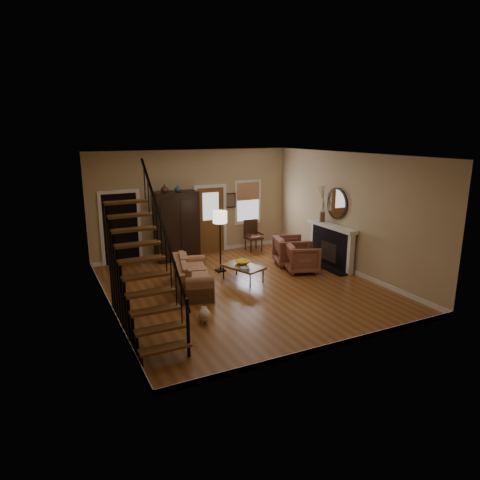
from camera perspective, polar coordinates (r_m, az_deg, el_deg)
name	(u,v)px	position (r m, az deg, el deg)	size (l,w,h in m)	color
room	(202,219)	(11.83, -5.15, 2.86)	(7.00, 7.33, 3.30)	brown
staircase	(143,253)	(8.28, -12.83, -1.76)	(0.94, 2.80, 3.20)	brown
fireplace	(332,242)	(12.66, 12.20, -0.22)	(0.33, 1.95, 2.30)	black
armoire	(177,226)	(13.12, -8.46, 1.86)	(1.30, 0.60, 2.10)	black
vase_a	(165,188)	(12.72, -10.02, 6.79)	(0.24, 0.24, 0.25)	#4C2619
vase_b	(178,188)	(12.84, -8.30, 6.84)	(0.20, 0.20, 0.21)	#334C60
sofa	(192,276)	(10.66, -6.40, -4.81)	(0.85, 1.96, 0.73)	#A36F4A
coffee_table	(243,273)	(11.29, 0.41, -4.46)	(0.63, 1.09, 0.42)	brown
bowl	(242,262)	(11.36, 0.30, -3.00)	(0.37, 0.37, 0.09)	yellow
books	(244,269)	(10.91, 0.56, -3.85)	(0.20, 0.27, 0.05)	beige
armchair_left	(302,258)	(12.09, 8.28, -2.40)	(0.85, 0.88, 0.80)	maroon
armchair_right	(291,251)	(12.69, 6.78, -1.45)	(0.89, 0.92, 0.84)	maroon
floor_lamp	(220,242)	(11.90, -2.65, -0.22)	(0.39, 0.39, 1.72)	black
side_chair	(254,236)	(14.02, 1.83, 0.55)	(0.54, 0.54, 1.02)	#382011
dog	(204,316)	(8.98, -4.76, -10.01)	(0.24, 0.41, 0.30)	beige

